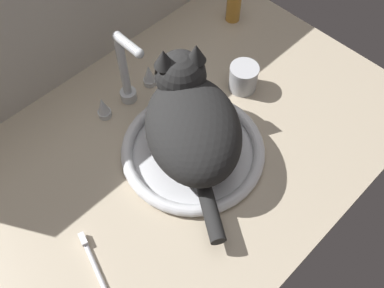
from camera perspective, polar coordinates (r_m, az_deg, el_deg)
name	(u,v)px	position (r cm, az deg, el deg)	size (l,w,h in cm)	color
countertop	(185,150)	(99.62, -0.94, -0.74)	(106.49, 70.61, 3.00)	#B7A88E
backsplash_wall	(71,5)	(105.52, -15.73, 17.31)	(106.49, 2.40, 43.17)	beige
sink_basin	(192,151)	(96.25, 0.00, -0.92)	(32.30, 32.30, 2.66)	white
faucet	(126,79)	(101.27, -8.78, 8.57)	(17.56, 9.96, 21.39)	silver
cat	(190,119)	(89.94, -0.31, 3.32)	(31.33, 37.13, 19.60)	black
amber_bottle	(234,4)	(124.12, 5.57, 18.01)	(3.99, 3.99, 11.14)	gold
metal_jar	(243,78)	(107.12, 6.82, 8.74)	(7.12, 7.12, 6.91)	#B2B5BA
toothbrush	(96,270)	(87.58, -12.55, -15.94)	(5.72, 16.68, 1.70)	silver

